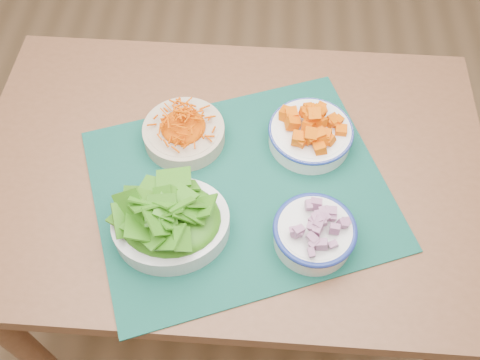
# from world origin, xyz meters

# --- Properties ---
(ground) EXTENTS (4.00, 4.00, 0.00)m
(ground) POSITION_xyz_m (0.00, 0.00, 0.00)
(ground) COLOR #9A714A
(ground) RESTS_ON ground
(table) EXTENTS (1.10, 0.74, 0.75)m
(table) POSITION_xyz_m (-0.12, -0.10, 0.64)
(table) COLOR brown
(table) RESTS_ON ground
(placemat) EXTENTS (0.71, 0.65, 0.00)m
(placemat) POSITION_xyz_m (-0.09, -0.16, 0.75)
(placemat) COLOR #09332B
(placemat) RESTS_ON table
(carrot_bowl) EXTENTS (0.23, 0.23, 0.07)m
(carrot_bowl) POSITION_xyz_m (-0.22, -0.04, 0.78)
(carrot_bowl) COLOR #C9B495
(carrot_bowl) RESTS_ON placemat
(squash_bowl) EXTENTS (0.19, 0.19, 0.09)m
(squash_bowl) POSITION_xyz_m (0.05, -0.03, 0.80)
(squash_bowl) COLOR white
(squash_bowl) RESTS_ON placemat
(lettuce_bowl) EXTENTS (0.26, 0.23, 0.11)m
(lettuce_bowl) POSITION_xyz_m (-0.22, -0.26, 0.80)
(lettuce_bowl) COLOR silver
(lettuce_bowl) RESTS_ON placemat
(onion_bowl) EXTENTS (0.16, 0.16, 0.08)m
(onion_bowl) POSITION_xyz_m (0.05, -0.27, 0.79)
(onion_bowl) COLOR silver
(onion_bowl) RESTS_ON placemat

